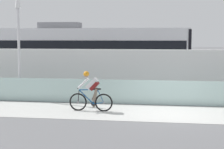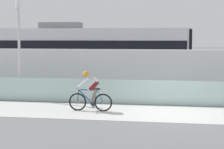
% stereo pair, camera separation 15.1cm
% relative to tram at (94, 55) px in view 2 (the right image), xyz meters
% --- Properties ---
extents(ground_plane, '(200.00, 200.00, 0.00)m').
position_rel_tram_xyz_m(ground_plane, '(4.50, -6.85, -1.89)').
color(ground_plane, slate).
extents(bike_path_deck, '(32.00, 3.20, 0.01)m').
position_rel_tram_xyz_m(bike_path_deck, '(4.50, -6.85, -1.89)').
color(bike_path_deck, beige).
rests_on(bike_path_deck, ground).
extents(glass_parapet, '(32.00, 0.05, 1.07)m').
position_rel_tram_xyz_m(glass_parapet, '(4.50, -5.00, -1.36)').
color(glass_parapet, silver).
rests_on(glass_parapet, ground).
extents(concrete_barrier_wall, '(32.00, 0.36, 2.36)m').
position_rel_tram_xyz_m(concrete_barrier_wall, '(4.50, -3.20, -0.71)').
color(concrete_barrier_wall, silver).
rests_on(concrete_barrier_wall, ground).
extents(tram_rail_near, '(32.00, 0.08, 0.01)m').
position_rel_tram_xyz_m(tram_rail_near, '(4.50, -0.72, -1.89)').
color(tram_rail_near, '#595654').
rests_on(tram_rail_near, ground).
extents(tram_rail_far, '(32.00, 0.08, 0.01)m').
position_rel_tram_xyz_m(tram_rail_far, '(4.50, 0.72, -1.89)').
color(tram_rail_far, '#595654').
rests_on(tram_rail_far, ground).
extents(tram, '(11.06, 2.54, 3.81)m').
position_rel_tram_xyz_m(tram, '(0.00, 0.00, 0.00)').
color(tram, silver).
rests_on(tram, ground).
extents(cyclist_on_bike, '(1.77, 0.58, 1.61)m').
position_rel_tram_xyz_m(cyclist_on_bike, '(1.33, -6.85, -1.11)').
color(cyclist_on_bike, black).
rests_on(cyclist_on_bike, ground).
extents(lamp_post_antenna, '(0.28, 0.28, 5.20)m').
position_rel_tram_xyz_m(lamp_post_antenna, '(-2.56, -4.70, 1.40)').
color(lamp_post_antenna, gray).
rests_on(lamp_post_antenna, ground).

